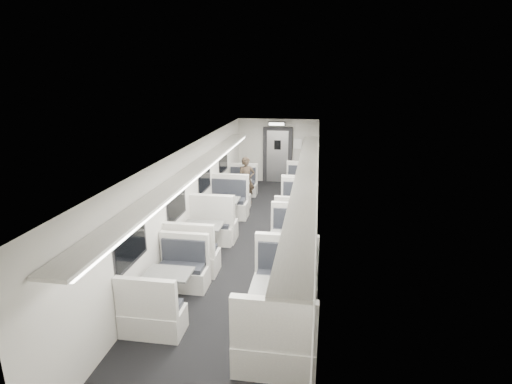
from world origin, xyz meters
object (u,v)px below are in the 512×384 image
(booth_left_d, at_px, (169,290))
(exit_sign, at_px, (277,124))
(booth_right_d, at_px, (281,309))
(booth_right_a, at_px, (300,191))
(booth_left_b, at_px, (221,213))
(booth_right_c, at_px, (290,251))
(booth_left_c, at_px, (203,240))
(vestibule_door, at_px, (277,155))
(passenger, at_px, (246,180))
(booth_left_a, at_px, (238,191))
(booth_right_b, at_px, (297,213))

(booth_left_d, distance_m, exit_sign, 8.64)
(booth_right_d, bearing_deg, booth_right_a, 90.00)
(booth_left_b, xyz_separation_m, booth_right_c, (2.00, -2.08, -0.03))
(exit_sign, bearing_deg, booth_right_a, -63.13)
(booth_left_c, relative_size, booth_left_d, 1.09)
(booth_right_a, bearing_deg, vestibule_door, 112.11)
(booth_left_c, xyz_separation_m, booth_right_a, (2.00, 4.24, -0.00))
(booth_right_d, xyz_separation_m, exit_sign, (-1.00, 8.75, 1.86))
(booth_right_d, distance_m, exit_sign, 9.00)
(passenger, bearing_deg, booth_left_a, 139.39)
(booth_right_b, height_order, vestibule_door, vestibule_door)
(booth_left_d, height_order, exit_sign, exit_sign)
(booth_right_a, bearing_deg, booth_right_b, -90.00)
(booth_left_c, distance_m, booth_right_c, 2.02)
(booth_left_a, relative_size, booth_left_c, 0.92)
(booth_right_a, distance_m, vestibule_door, 2.74)
(booth_left_b, relative_size, booth_right_c, 1.07)
(booth_left_a, height_order, booth_left_d, booth_left_a)
(booth_left_c, relative_size, booth_right_d, 0.93)
(booth_right_c, bearing_deg, booth_left_c, 171.01)
(booth_right_b, relative_size, vestibule_door, 1.00)
(booth_left_b, xyz_separation_m, booth_right_d, (2.00, -4.30, 0.01))
(booth_left_c, bearing_deg, booth_left_d, -90.00)
(vestibule_door, bearing_deg, passenger, -104.70)
(booth_right_a, xyz_separation_m, booth_right_c, (0.00, -4.56, -0.00))
(booth_left_b, height_order, booth_right_d, booth_right_d)
(booth_right_a, relative_size, booth_right_b, 1.03)
(booth_left_b, relative_size, booth_left_d, 1.16)
(booth_left_b, height_order, vestibule_door, vestibule_door)
(booth_right_d, relative_size, vestibule_door, 1.11)
(booth_left_d, bearing_deg, booth_left_c, 90.00)
(booth_left_d, xyz_separation_m, vestibule_door, (1.00, 8.85, 0.69))
(booth_right_d, distance_m, vestibule_door, 9.31)
(exit_sign, bearing_deg, booth_left_d, -96.82)
(booth_right_a, bearing_deg, booth_right_c, -90.00)
(booth_left_c, bearing_deg, passenger, 85.87)
(booth_right_a, relative_size, booth_right_c, 1.00)
(booth_left_a, height_order, booth_left_c, booth_left_c)
(booth_left_b, xyz_separation_m, booth_right_b, (2.00, 0.43, -0.04))
(booth_left_b, relative_size, booth_left_c, 1.06)
(booth_left_a, height_order, exit_sign, exit_sign)
(booth_right_b, xyz_separation_m, vestibule_door, (-1.00, 4.51, 0.66))
(booth_right_a, height_order, booth_right_b, booth_right_a)
(booth_left_d, distance_m, booth_right_d, 2.04)
(booth_right_b, height_order, booth_right_d, booth_right_d)
(booth_left_c, xyz_separation_m, booth_right_c, (2.00, -0.32, -0.00))
(booth_right_a, bearing_deg, booth_left_b, -128.89)
(booth_left_d, height_order, booth_right_b, booth_right_b)
(booth_left_c, distance_m, booth_right_d, 3.23)
(booth_left_d, relative_size, booth_right_d, 0.85)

